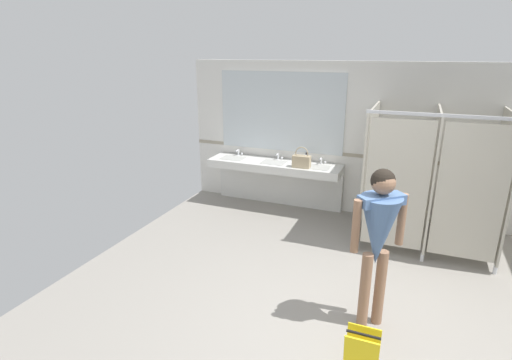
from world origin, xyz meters
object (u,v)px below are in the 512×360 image
Objects in this scene: person_standing at (378,230)px; handbag at (301,161)px; soap_dispenser at (306,158)px; wet_floor_sign at (361,359)px; paper_cup at (299,164)px.

person_standing is 2.96m from handbag.
person_standing is 4.78× the size of handbag.
person_standing reaches higher than handbag.
wet_floor_sign is (1.52, -3.76, -0.67)m from soap_dispenser.
person_standing is 1.19m from wet_floor_sign.
paper_cup reaches higher than wet_floor_sign.
paper_cup is (-0.04, -0.32, -0.03)m from soap_dispenser.
wet_floor_sign is at bearing -88.69° from person_standing.
soap_dispenser reaches higher than wet_floor_sign.
paper_cup is at bearing 167.49° from handbag.
wet_floor_sign is at bearing -66.12° from handbag.
soap_dispenser reaches higher than paper_cup.
person_standing reaches higher than paper_cup.
handbag is (-1.50, 2.55, -0.10)m from person_standing.
wet_floor_sign is at bearing -67.92° from soap_dispenser.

